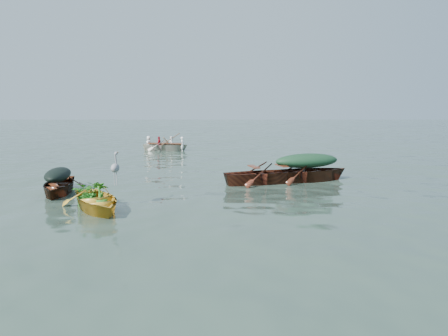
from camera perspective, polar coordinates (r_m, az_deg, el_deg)
The scene contains 13 objects.
ground at distance 13.64m, azimuth -1.50°, elevation -3.33°, with size 140.00×140.00×0.00m, color #31453A.
yellow_dinghy at distance 12.03m, azimuth -16.32°, elevation -5.25°, with size 1.44×3.32×0.90m, color gold.
dark_covered_boat at distance 14.63m, azimuth -20.76°, elevation -3.08°, with size 1.30×3.50×0.86m, color #4C1D11.
green_tarp_boat at distance 16.06m, azimuth 10.70°, elevation -1.71°, with size 1.37×4.40×1.03m, color #461A10.
open_wooden_boat at distance 15.44m, azimuth 5.71°, elevation -2.01°, with size 1.35×4.33×1.01m, color #5E2817.
rowed_boat at distance 26.70m, azimuth -7.64°, elevation 2.28°, with size 1.15×3.84×0.89m, color beige.
dark_tarp_cover at distance 14.52m, azimuth -20.89°, elevation -0.64°, with size 0.72×1.93×0.40m, color black.
green_tarp_cover at distance 15.95m, azimuth 10.77°, elevation 1.03°, with size 0.75×2.42×0.52m, color #183B21.
thwart_benches at distance 15.36m, azimuth 5.74°, elevation -0.09°, with size 0.81×2.16×0.04m, color #512112, non-canonical shape.
heron at distance 12.04m, azimuth -14.01°, elevation -0.72°, with size 0.28×0.40×0.92m, color gray, non-canonical shape.
dinghy_weeds at distance 12.41m, azimuth -16.95°, elevation -1.32°, with size 0.70×0.90×0.60m, color #2F6F1D.
rowers at distance 26.62m, azimuth -7.68°, elevation 4.05°, with size 1.04×2.69×0.76m, color white.
oars at distance 26.65m, azimuth -7.66°, elevation 3.30°, with size 2.60×0.60×0.06m, color brown, non-canonical shape.
Camera 1 is at (0.31, -13.36, 2.73)m, focal length 35.00 mm.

